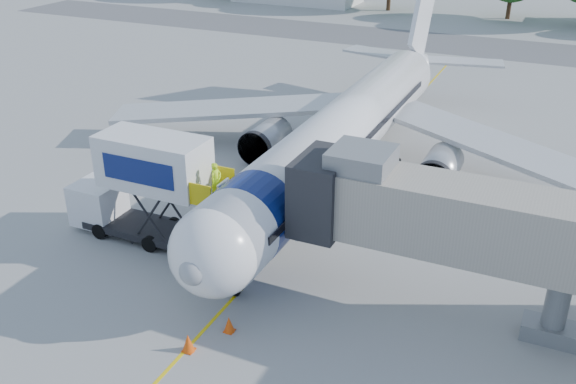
% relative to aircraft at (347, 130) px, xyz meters
% --- Properties ---
extents(ground, '(160.00, 160.00, 0.00)m').
position_rel_aircraft_xyz_m(ground, '(0.00, -4.12, -2.95)').
color(ground, '#9C9C99').
rests_on(ground, ground).
extents(guidance_line, '(0.15, 70.00, 0.01)m').
position_rel_aircraft_xyz_m(guidance_line, '(0.00, -4.12, -2.94)').
color(guidance_line, yellow).
rests_on(guidance_line, ground).
extents(taxiway_strip, '(120.00, 10.00, 0.01)m').
position_rel_aircraft_xyz_m(taxiway_strip, '(0.00, 37.88, -2.94)').
color(taxiway_strip, '#59595B').
rests_on(taxiway_strip, ground).
extents(aircraft, '(34.17, 37.73, 11.35)m').
position_rel_aircraft_xyz_m(aircraft, '(0.00, 0.00, 0.00)').
color(aircraft, silver).
rests_on(aircraft, ground).
extents(jet_bridge, '(13.90, 3.20, 6.60)m').
position_rel_aircraft_xyz_m(jet_bridge, '(7.99, -11.12, 1.39)').
color(jet_bridge, '#9F9688').
rests_on(jet_bridge, ground).
extents(catering_hiloader, '(8.50, 2.44, 5.50)m').
position_rel_aircraft_xyz_m(catering_hiloader, '(-6.27, -11.12, -0.19)').
color(catering_hiloader, black).
rests_on(catering_hiloader, ground).
extents(safety_cone_a, '(0.43, 0.43, 0.68)m').
position_rel_aircraft_xyz_m(safety_cone_a, '(0.95, -15.91, -2.62)').
color(safety_cone_a, '#DD490B').
rests_on(safety_cone_a, ground).
extents(safety_cone_b, '(0.47, 0.47, 0.75)m').
position_rel_aircraft_xyz_m(safety_cone_b, '(0.13, -17.57, -2.59)').
color(safety_cone_b, '#DD490B').
rests_on(safety_cone_b, ground).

